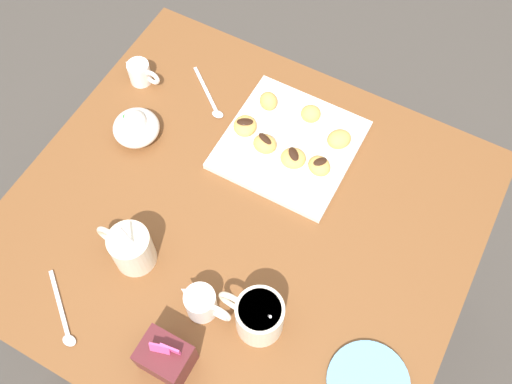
{
  "coord_description": "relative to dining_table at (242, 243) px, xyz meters",
  "views": [
    {
      "loc": [
        -0.27,
        0.43,
        1.78
      ],
      "look_at": [
        -0.0,
        -0.06,
        0.73
      ],
      "focal_mm": 39.92,
      "sensor_mm": 36.0,
      "label": 1
    }
  ],
  "objects": [
    {
      "name": "ground_plane",
      "position": [
        0.0,
        0.0,
        -0.58
      ],
      "size": [
        8.0,
        8.0,
        0.0
      ],
      "primitive_type": "plane",
      "color": "#423D38"
    },
    {
      "name": "dining_table",
      "position": [
        0.0,
        0.0,
        0.0
      ],
      "size": [
        0.94,
        0.87,
        0.71
      ],
      "color": "brown",
      "rests_on": "ground_plane"
    },
    {
      "name": "pastry_plate_square",
      "position": [
        -0.01,
        -0.21,
        0.13
      ],
      "size": [
        0.28,
        0.28,
        0.02
      ],
      "primitive_type": "cube",
      "color": "white",
      "rests_on": "dining_table"
    },
    {
      "name": "coffee_mug_cream_left",
      "position": [
        -0.14,
        0.18,
        0.18
      ],
      "size": [
        0.13,
        0.09,
        0.15
      ],
      "color": "silver",
      "rests_on": "dining_table"
    },
    {
      "name": "coffee_mug_cream_right",
      "position": [
        0.14,
        0.18,
        0.18
      ],
      "size": [
        0.12,
        0.08,
        0.15
      ],
      "color": "silver",
      "rests_on": "dining_table"
    },
    {
      "name": "cream_pitcher_white",
      "position": [
        -0.03,
        0.2,
        0.17
      ],
      "size": [
        0.1,
        0.06,
        0.07
      ],
      "color": "white",
      "rests_on": "dining_table"
    },
    {
      "name": "sugar_caddy",
      "position": [
        -0.03,
        0.32,
        0.17
      ],
      "size": [
        0.09,
        0.07,
        0.11
      ],
      "color": "#561E23",
      "rests_on": "dining_table"
    },
    {
      "name": "ice_cream_bowl",
      "position": [
        0.31,
        -0.07,
        0.16
      ],
      "size": [
        0.1,
        0.1,
        0.08
      ],
      "color": "white",
      "rests_on": "dining_table"
    },
    {
      "name": "chocolate_sauce_pitcher",
      "position": [
        0.39,
        -0.21,
        0.16
      ],
      "size": [
        0.09,
        0.05,
        0.06
      ],
      "color": "white",
      "rests_on": "dining_table"
    },
    {
      "name": "saucer_sky_left",
      "position": [
        -0.37,
        0.18,
        0.13
      ],
      "size": [
        0.15,
        0.15,
        0.01
      ],
      "primitive_type": "cylinder",
      "color": "#66A8DB",
      "rests_on": "dining_table"
    },
    {
      "name": "loose_spoon_near_saucer",
      "position": [
        0.21,
        -0.24,
        0.13
      ],
      "size": [
        0.13,
        0.11,
        0.01
      ],
      "color": "silver",
      "rests_on": "dining_table"
    },
    {
      "name": "loose_spoon_by_plate",
      "position": [
        0.2,
        0.35,
        0.13
      ],
      "size": [
        0.13,
        0.11,
        0.01
      ],
      "color": "silver",
      "rests_on": "dining_table"
    },
    {
      "name": "beignet_0",
      "position": [
        -0.1,
        -0.18,
        0.16
      ],
      "size": [
        0.06,
        0.06,
        0.03
      ],
      "primitive_type": "ellipsoid",
      "rotation": [
        0.0,
        0.0,
        4.4
      ],
      "color": "#DBA351",
      "rests_on": "pastry_plate_square"
    },
    {
      "name": "chocolate_drizzle_0",
      "position": [
        -0.1,
        -0.18,
        0.18
      ],
      "size": [
        0.03,
        0.04,
        0.0
      ],
      "primitive_type": "ellipsoid",
      "rotation": [
        0.0,
        0.0,
        4.05
      ],
      "color": "black",
      "rests_on": "beignet_0"
    },
    {
      "name": "beignet_1",
      "position": [
        0.09,
        -0.19,
        0.16
      ],
      "size": [
        0.07,
        0.07,
        0.03
      ],
      "primitive_type": "ellipsoid",
      "rotation": [
        0.0,
        0.0,
        0.45
      ],
      "color": "#DBA351",
      "rests_on": "pastry_plate_square"
    },
    {
      "name": "chocolate_drizzle_1",
      "position": [
        0.09,
        -0.19,
        0.17
      ],
      "size": [
        0.04,
        0.03,
        0.0
      ],
      "primitive_type": "ellipsoid",
      "rotation": [
        0.0,
        0.0,
        0.5
      ],
      "color": "black",
      "rests_on": "beignet_1"
    },
    {
      "name": "beignet_2",
      "position": [
        -0.02,
        -0.29,
        0.16
      ],
      "size": [
        0.06,
        0.05,
        0.04
      ],
      "primitive_type": "ellipsoid",
      "rotation": [
        0.0,
        0.0,
        0.31
      ],
      "color": "#DBA351",
      "rests_on": "pastry_plate_square"
    },
    {
      "name": "beignet_3",
      "position": [
        -0.1,
        -0.26,
        0.16
      ],
      "size": [
        0.07,
        0.07,
        0.03
      ],
      "primitive_type": "ellipsoid",
      "rotation": [
        0.0,
        0.0,
        2.48
      ],
      "color": "#DBA351",
      "rests_on": "pastry_plate_square"
    },
    {
      "name": "beignet_4",
      "position": [
        0.08,
        -0.27,
        0.16
      ],
      "size": [
        0.06,
        0.06,
        0.04
      ],
      "primitive_type": "ellipsoid",
      "rotation": [
        0.0,
        0.0,
        2.38
      ],
      "color": "#DBA351",
      "rests_on": "pastry_plate_square"
    },
    {
      "name": "beignet_5",
      "position": [
        -0.04,
        -0.17,
        0.16
      ],
      "size": [
        0.07,
        0.07,
        0.03
      ],
      "primitive_type": "ellipsoid",
      "rotation": [
        0.0,
        0.0,
        1.88
      ],
      "color": "#DBA351",
      "rests_on": "pastry_plate_square"
    },
    {
      "name": "chocolate_drizzle_5",
      "position": [
        -0.04,
        -0.17,
        0.18
      ],
      "size": [
        0.04,
        0.04,
        0.0
      ],
      "primitive_type": "ellipsoid",
      "rotation": [
        0.0,
        0.0,
        2.37
      ],
      "color": "black",
      "rests_on": "beignet_5"
    },
    {
      "name": "beignet_6",
      "position": [
        0.03,
        -0.17,
        0.16
      ],
      "size": [
        0.06,
        0.05,
        0.04
      ],
      "primitive_type": "ellipsoid",
      "rotation": [
        0.0,
        0.0,
        3.22
      ],
      "color": "#DBA351",
      "rests_on": "pastry_plate_square"
    },
    {
      "name": "chocolate_drizzle_6",
      "position": [
        0.03,
        -0.17,
        0.18
      ],
      "size": [
        0.04,
        0.03,
        0.0
      ],
      "primitive_type": "ellipsoid",
      "rotation": [
        0.0,
        0.0,
        2.8
      ],
      "color": "black",
      "rests_on": "beignet_6"
    }
  ]
}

